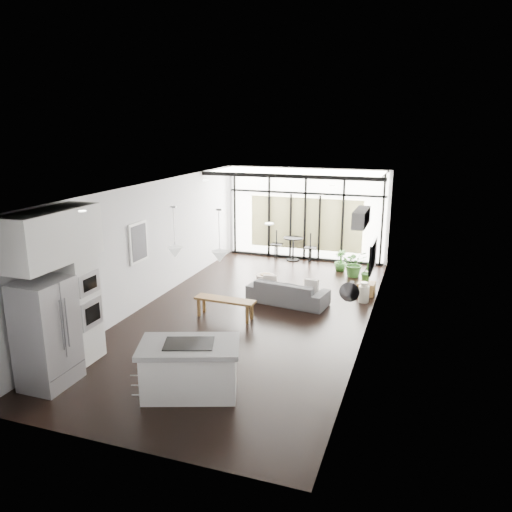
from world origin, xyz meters
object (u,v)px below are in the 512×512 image
Objects in this scene: island at (190,369)px; fridge at (47,333)px; console_bench at (225,308)px; pouf at (265,282)px; milk_can at (364,292)px; sofa at (288,288)px; tv at (373,255)px.

island is 0.87× the size of fridge.
island is 3.16m from console_bench.
fridge is 6.00m from pouf.
console_bench is at bearing -96.10° from pouf.
island reaches higher than milk_can.
fridge is 0.94× the size of sofa.
console_bench is at bearing 82.93° from island.
tv is at bearing 47.76° from fridge.
island is at bearing 94.15° from sofa.
milk_can is 0.44× the size of tv.
console_bench is 2.87× the size of pouf.
island is 5.24m from pouf.
fridge is 3.60× the size of milk_can.
console_bench is 2.75× the size of milk_can.
pouf is at bearing 164.79° from tv.
sofa is at bearing 54.04° from console_bench.
island is 1.39× the size of tv.
sofa is at bearing 61.85° from fridge.
pouf is 2.50m from milk_can.
milk_can is at bearing 110.23° from tv.
pouf is 0.96× the size of milk_can.
console_bench is (1.57, 3.55, -0.66)m from fridge.
tv reaches higher than console_bench.
tv is at bearing -69.77° from milk_can.
console_bench is (-0.69, 3.08, -0.20)m from island.
island is 1.14× the size of console_bench.
console_bench is 3.42m from tv.
island reaches higher than sofa.
tv is (2.24, 4.48, 0.88)m from island.
milk_can is at bearing 52.18° from fridge.
fridge reaches higher than island.
fridge is at bearing -132.24° from tv.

